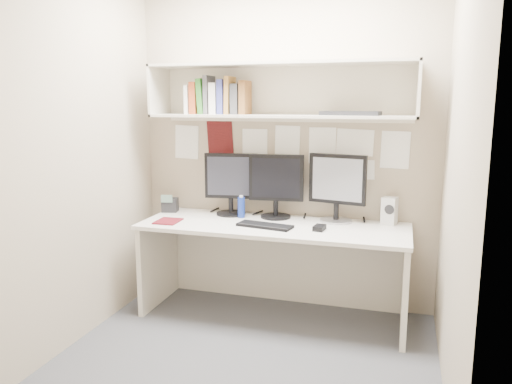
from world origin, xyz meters
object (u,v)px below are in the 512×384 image
(maroon_notebook, at_px, (168,221))
(desk_phone, at_px, (170,205))
(desk, at_px, (273,270))
(speaker, at_px, (389,211))
(monitor_center, at_px, (276,184))
(monitor_right, at_px, (337,186))
(keyboard, at_px, (265,226))
(monitor_left, at_px, (231,182))

(maroon_notebook, relative_size, desk_phone, 1.39)
(desk, distance_m, speaker, 0.98)
(monitor_center, xyz_separation_m, speaker, (0.87, 0.03, -0.17))
(monitor_right, bearing_deg, maroon_notebook, -151.42)
(keyboard, relative_size, desk_phone, 2.71)
(desk, xyz_separation_m, speaker, (0.83, 0.25, 0.47))
(speaker, xyz_separation_m, desk_phone, (-1.77, -0.07, -0.04))
(keyboard, bearing_deg, desk, 79.06)
(monitor_left, relative_size, speaker, 2.43)
(desk, relative_size, monitor_left, 4.01)
(monitor_center, distance_m, desk_phone, 0.93)
(desk, height_order, maroon_notebook, maroon_notebook)
(monitor_center, xyz_separation_m, desk_phone, (-0.90, -0.05, -0.21))
(keyboard, bearing_deg, monitor_left, 149.16)
(monitor_right, xyz_separation_m, keyboard, (-0.48, -0.32, -0.27))
(monitor_right, xyz_separation_m, speaker, (0.39, 0.03, -0.17))
(speaker, relative_size, desk_phone, 1.36)
(desk_phone, bearing_deg, desk, -22.87)
(monitor_center, bearing_deg, desk, -85.94)
(desk, bearing_deg, maroon_notebook, -168.28)
(keyboard, relative_size, maroon_notebook, 1.95)
(monitor_left, xyz_separation_m, desk_phone, (-0.53, -0.05, -0.21))
(speaker, height_order, desk_phone, speaker)
(maroon_notebook, bearing_deg, keyboard, 2.70)
(monitor_left, height_order, maroon_notebook, monitor_left)
(monitor_center, height_order, speaker, monitor_center)
(speaker, bearing_deg, monitor_center, -163.24)
(monitor_left, height_order, speaker, monitor_left)
(monitor_left, relative_size, desk_phone, 3.30)
(keyboard, xyz_separation_m, desk_phone, (-0.90, 0.27, 0.05))
(monitor_center, xyz_separation_m, monitor_right, (0.48, -0.00, 0.01))
(monitor_center, relative_size, monitor_right, 0.97)
(monitor_left, distance_m, maroon_notebook, 0.60)
(monitor_left, xyz_separation_m, speaker, (1.24, 0.03, -0.17))
(keyboard, xyz_separation_m, maroon_notebook, (-0.75, -0.06, -0.00))
(monitor_center, height_order, monitor_right, monitor_right)
(monitor_left, xyz_separation_m, keyboard, (0.37, -0.32, -0.26))
(monitor_center, bearing_deg, monitor_right, -5.71)
(monitor_left, bearing_deg, desk, -36.60)
(keyboard, xyz_separation_m, speaker, (0.87, 0.35, 0.09))
(desk, xyz_separation_m, monitor_right, (0.44, 0.22, 0.64))
(monitor_center, relative_size, speaker, 2.45)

